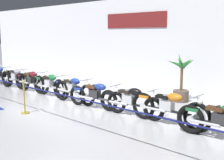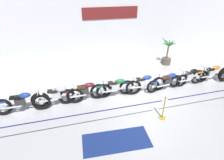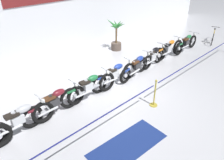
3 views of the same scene
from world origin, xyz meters
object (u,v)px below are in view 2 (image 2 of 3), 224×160
motorcycle_green_3 (116,88)px  motorcycle_blue_5 (168,82)px  motorcycle_blue_4 (143,84)px  motorcycle_orange_7 (212,74)px  motorcycle_black_6 (190,77)px  motorcycle_blue_0 (22,103)px  potted_palm_left_of_row (167,53)px  motorcycle_maroon_2 (86,92)px  motorcycle_silver_1 (58,96)px  stanchion_mid_left (163,111)px  stanchion_far_left (125,110)px  floor_banner (116,141)px

motorcycle_green_3 → motorcycle_blue_5: motorcycle_green_3 is taller
motorcycle_blue_4 → motorcycle_orange_7: (3.99, 0.04, 0.01)m
motorcycle_orange_7 → motorcycle_black_6: bearing=179.3°
motorcycle_green_3 → motorcycle_blue_4: motorcycle_green_3 is taller
motorcycle_blue_0 → motorcycle_blue_5: bearing=0.5°
motorcycle_blue_0 → motorcycle_orange_7: bearing=1.1°
motorcycle_black_6 → potted_palm_left_of_row: 2.76m
motorcycle_black_6 → motorcycle_orange_7: (1.35, -0.02, 0.04)m
motorcycle_maroon_2 → motorcycle_blue_5: bearing=-1.3°
motorcycle_blue_4 → motorcycle_black_6: 2.64m
motorcycle_silver_1 → motorcycle_black_6: size_ratio=0.94×
stanchion_mid_left → motorcycle_maroon_2: bearing=144.4°
motorcycle_silver_1 → motorcycle_maroon_2: motorcycle_silver_1 is taller
motorcycle_black_6 → motorcycle_orange_7: bearing=-0.7°
motorcycle_maroon_2 → stanchion_far_left: (1.16, -1.98, 0.30)m
motorcycle_blue_4 → floor_banner: (-2.09, -2.60, -0.47)m
motorcycle_blue_4 → motorcycle_blue_5: 1.31m
motorcycle_blue_5 → floor_banner: bearing=-143.4°
motorcycle_green_3 → potted_palm_left_of_row: potted_palm_left_of_row is taller
motorcycle_blue_5 → motorcycle_orange_7: 2.69m
motorcycle_orange_7 → potted_palm_left_of_row: (-1.11, 2.75, 0.27)m
motorcycle_silver_1 → motorcycle_black_6: bearing=0.8°
stanchion_far_left → stanchion_mid_left: bearing=-0.0°
floor_banner → motorcycle_green_3: bearing=77.8°
motorcycle_maroon_2 → motorcycle_green_3: size_ratio=0.99×
motorcycle_silver_1 → motorcycle_green_3: size_ratio=0.91×
motorcycle_blue_0 → stanchion_far_left: 4.21m
motorcycle_maroon_2 → motorcycle_green_3: bearing=-1.4°
motorcycle_blue_5 → potted_palm_left_of_row: potted_palm_left_of_row is taller
motorcycle_blue_5 → stanchion_far_left: bearing=-147.1°
motorcycle_blue_4 → potted_palm_left_of_row: (2.88, 2.78, 0.29)m
motorcycle_blue_0 → stanchion_mid_left: stanchion_mid_left is taller
motorcycle_orange_7 → floor_banner: 6.65m
motorcycle_silver_1 → motorcycle_blue_4: (3.98, 0.04, 0.00)m
motorcycle_orange_7 → stanchion_mid_left: bearing=-153.4°
motorcycle_maroon_2 → potted_palm_left_of_row: 6.29m
motorcycle_black_6 → motorcycle_silver_1: bearing=-179.2°
motorcycle_maroon_2 → motorcycle_orange_7: (6.76, 0.02, 0.02)m
motorcycle_black_6 → motorcycle_blue_4: bearing=-178.8°
motorcycle_silver_1 → stanchion_mid_left: 4.42m
motorcycle_silver_1 → motorcycle_blue_4: 3.98m
motorcycle_blue_0 → motorcycle_maroon_2: size_ratio=0.93×
floor_banner → motorcycle_orange_7: bearing=27.3°
motorcycle_orange_7 → stanchion_far_left: size_ratio=0.18×
motorcycle_silver_1 → motorcycle_green_3: motorcycle_silver_1 is taller
motorcycle_orange_7 → floor_banner: (-6.08, -2.64, -0.49)m
stanchion_far_left → stanchion_mid_left: size_ratio=13.36×
motorcycle_black_6 → stanchion_mid_left: size_ratio=2.25×
motorcycle_blue_0 → motorcycle_green_3: (4.04, 0.12, 0.01)m
motorcycle_orange_7 → stanchion_mid_left: stanchion_mid_left is taller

